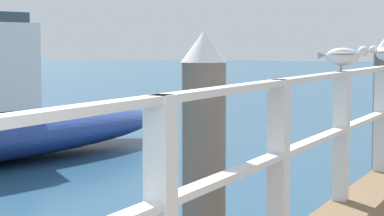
{
  "coord_description": "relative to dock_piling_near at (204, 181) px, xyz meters",
  "views": [
    {
      "loc": [
        0.09,
        -0.5,
        1.84
      ],
      "look_at": [
        -4.33,
        8.65,
        0.97
      ],
      "focal_mm": 69.11,
      "sensor_mm": 36.0,
      "label": 1
    }
  ],
  "objects": [
    {
      "name": "dock_piling_near",
      "position": [
        0.0,
        0.0,
        0.0
      ],
      "size": [
        0.29,
        0.29,
        1.93
      ],
      "color": "#6B6056",
      "rests_on": "ground_plane"
    },
    {
      "name": "seagull_foreground",
      "position": [
        0.39,
        1.99,
        0.78
      ],
      "size": [
        0.46,
        0.25,
        0.21
      ],
      "rotation": [
        0.0,
        0.0,
        5.1
      ],
      "color": "white",
      "rests_on": "pier_railing"
    },
    {
      "name": "dock_piling_far",
      "position": [
        0.0,
        5.7,
        0.0
      ],
      "size": [
        0.29,
        0.29,
        1.93
      ],
      "color": "#6B6056",
      "rests_on": "ground_plane"
    }
  ]
}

